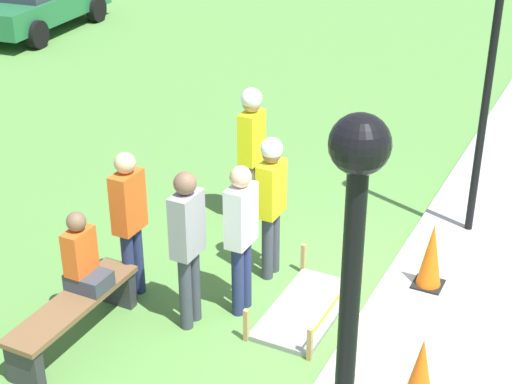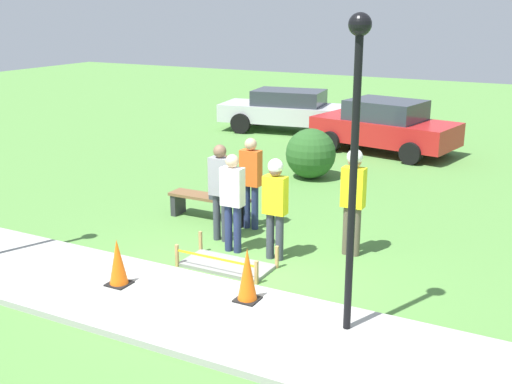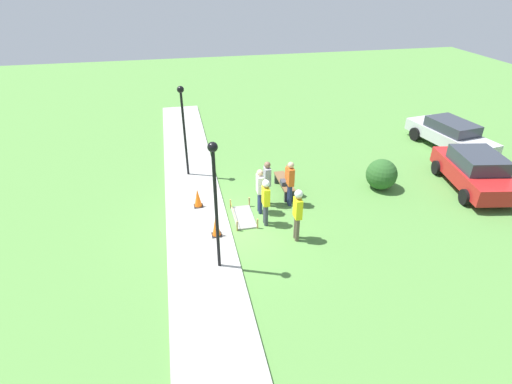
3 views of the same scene
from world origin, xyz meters
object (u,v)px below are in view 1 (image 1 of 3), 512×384
at_px(park_bench, 74,313).
at_px(bystander_in_gray_shirt, 241,231).
at_px(person_seated_on_bench, 83,258).
at_px(traffic_cone_near_patch, 421,372).
at_px(lamppost_near, 496,31).
at_px(bystander_in_white_shirt, 188,240).
at_px(worker_supervisor, 271,195).
at_px(worker_assistant, 252,143).
at_px(parked_car_green, 36,1).
at_px(traffic_cone_far_patch, 431,256).
at_px(lamppost_far, 346,366).
at_px(bystander_in_orange_shirt, 129,217).

bearing_deg(park_bench, bystander_in_gray_shirt, -44.94).
bearing_deg(person_seated_on_bench, traffic_cone_near_patch, -85.62).
xyz_separation_m(park_bench, lamppost_near, (4.17, -3.22, 2.40)).
distance_m(bystander_in_gray_shirt, lamppost_near, 3.85).
xyz_separation_m(park_bench, bystander_in_white_shirt, (0.83, -0.93, 0.70)).
bearing_deg(person_seated_on_bench, worker_supervisor, -35.86).
distance_m(worker_assistant, parked_car_green, 11.32).
height_order(traffic_cone_near_patch, bystander_in_gray_shirt, bystander_in_gray_shirt).
relative_size(person_seated_on_bench, lamppost_near, 0.22).
bearing_deg(traffic_cone_near_patch, traffic_cone_far_patch, 12.65).
height_order(bystander_in_white_shirt, parked_car_green, bystander_in_white_shirt).
distance_m(worker_supervisor, lamppost_far, 5.27).
distance_m(park_bench, lamppost_far, 4.94).
height_order(bystander_in_gray_shirt, bystander_in_white_shirt, bystander_in_white_shirt).
bearing_deg(worker_supervisor, lamppost_near, -43.52).
bearing_deg(lamppost_far, park_bench, 59.31).
distance_m(worker_supervisor, worker_assistant, 1.37).
distance_m(person_seated_on_bench, bystander_in_gray_shirt, 1.71).
bearing_deg(traffic_cone_far_patch, park_bench, 129.83).
relative_size(person_seated_on_bench, bystander_in_gray_shirt, 0.50).
bearing_deg(park_bench, worker_supervisor, -30.95).
distance_m(worker_assistant, bystander_in_gray_shirt, 2.11).
bearing_deg(bystander_in_gray_shirt, lamppost_far, -145.32).
bearing_deg(worker_supervisor, parked_car_green, 53.01).
bearing_deg(parked_car_green, lamppost_near, -120.84).
distance_m(traffic_cone_near_patch, worker_supervisor, 2.83).
bearing_deg(bystander_in_orange_shirt, park_bench, 176.17).
relative_size(park_bench, lamppost_near, 0.43).
xyz_separation_m(person_seated_on_bench, worker_assistant, (2.94, -0.52, 0.31)).
xyz_separation_m(traffic_cone_far_patch, worker_assistant, (0.64, 2.64, 0.67)).
xyz_separation_m(bystander_in_gray_shirt, parked_car_green, (8.41, 10.11, -0.28)).
distance_m(bystander_in_white_shirt, parked_car_green, 13.18).
distance_m(traffic_cone_far_patch, person_seated_on_bench, 3.92).
relative_size(worker_supervisor, worker_assistant, 0.94).
relative_size(lamppost_near, parked_car_green, 0.93).
relative_size(park_bench, lamppost_far, 0.45).
bearing_deg(worker_assistant, lamppost_near, -71.17).
relative_size(lamppost_near, lamppost_far, 1.05).
distance_m(bystander_in_white_shirt, lamppost_far, 4.48).
relative_size(park_bench, bystander_in_orange_shirt, 0.97).
distance_m(park_bench, worker_assistant, 3.37).
height_order(bystander_in_white_shirt, lamppost_near, lamppost_near).
height_order(park_bench, person_seated_on_bench, person_seated_on_bench).
bearing_deg(bystander_in_orange_shirt, parked_car_green, 45.48).
xyz_separation_m(person_seated_on_bench, parked_car_green, (9.43, 8.75, -0.11)).
xyz_separation_m(park_bench, bystander_in_gray_shirt, (1.31, -1.31, 0.66)).
relative_size(worker_supervisor, bystander_in_orange_shirt, 0.99).
relative_size(worker_assistant, bystander_in_gray_shirt, 1.07).
height_order(person_seated_on_bench, worker_assistant, worker_assistant).
height_order(person_seated_on_bench, parked_car_green, parked_car_green).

